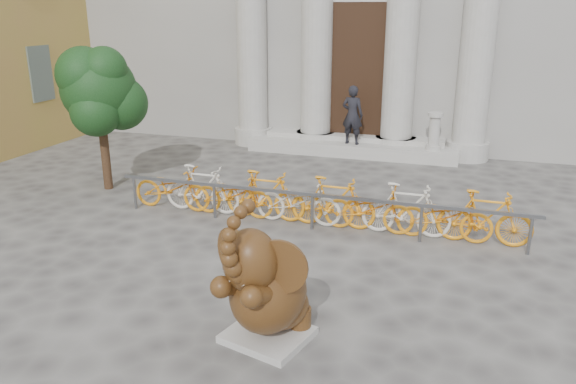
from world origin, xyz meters
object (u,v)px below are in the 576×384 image
(elephant_statue, at_px, (266,289))
(tree, at_px, (99,91))
(pedestrian, at_px, (352,115))
(bike_rack, at_px, (315,200))

(elephant_statue, xyz_separation_m, tree, (-5.65, 4.83, 1.56))
(elephant_statue, bearing_deg, pedestrian, 110.23)
(bike_rack, distance_m, pedestrian, 5.55)
(tree, xyz_separation_m, pedestrian, (4.80, 4.74, -1.09))
(bike_rack, height_order, tree, tree)
(elephant_statue, distance_m, tree, 7.59)
(bike_rack, relative_size, pedestrian, 4.91)
(bike_rack, xyz_separation_m, pedestrian, (-0.39, 5.50, 0.69))
(pedestrian, bearing_deg, elephant_statue, 102.07)
(tree, bearing_deg, bike_rack, -8.34)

